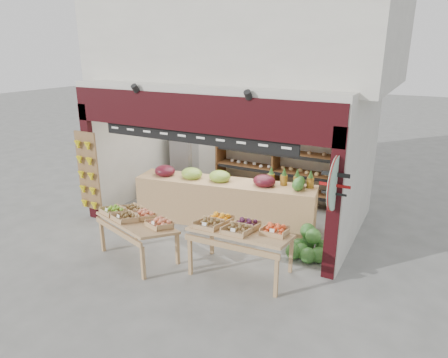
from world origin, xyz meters
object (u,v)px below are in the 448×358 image
(refrigerator, at_px, (185,158))
(display_table_left, at_px, (135,219))
(back_shelving, at_px, (276,157))
(cardboard_stack, at_px, (162,190))
(mid_counter, at_px, (224,201))
(display_table_right, at_px, (238,229))
(watermelon_pile, at_px, (310,247))

(refrigerator, distance_m, display_table_left, 4.16)
(back_shelving, bearing_deg, refrigerator, -178.93)
(cardboard_stack, bearing_deg, mid_counter, -14.84)
(back_shelving, distance_m, display_table_left, 4.16)
(back_shelving, distance_m, cardboard_stack, 3.07)
(cardboard_stack, distance_m, display_table_left, 3.02)
(display_table_left, relative_size, display_table_right, 0.99)
(cardboard_stack, xyz_separation_m, mid_counter, (2.13, -0.56, 0.28))
(refrigerator, relative_size, display_table_right, 0.94)
(back_shelving, height_order, display_table_left, back_shelving)
(back_shelving, bearing_deg, display_table_right, -78.74)
(watermelon_pile, bearing_deg, display_table_right, -130.60)
(back_shelving, distance_m, display_table_right, 3.67)
(mid_counter, distance_m, display_table_right, 2.11)
(back_shelving, relative_size, refrigerator, 1.99)
(refrigerator, bearing_deg, display_table_left, -82.51)
(display_table_left, xyz_separation_m, display_table_right, (1.96, 0.37, 0.07))
(refrigerator, height_order, display_table_left, refrigerator)
(cardboard_stack, xyz_separation_m, display_table_left, (1.37, -2.64, 0.50))
(back_shelving, distance_m, refrigerator, 2.74)
(back_shelving, relative_size, display_table_right, 1.87)
(mid_counter, bearing_deg, display_table_left, -110.15)
(watermelon_pile, bearing_deg, back_shelving, 124.24)
(refrigerator, xyz_separation_m, mid_counter, (2.22, -1.82, -0.27))
(cardboard_stack, bearing_deg, back_shelving, 26.52)
(back_shelving, relative_size, display_table_left, 1.89)
(cardboard_stack, height_order, display_table_left, display_table_left)
(display_table_right, bearing_deg, display_table_left, -169.29)
(display_table_right, bearing_deg, refrigerator, 134.13)
(refrigerator, bearing_deg, back_shelving, -11.96)
(mid_counter, xyz_separation_m, watermelon_pile, (2.16, -0.59, -0.34))
(refrigerator, xyz_separation_m, cardboard_stack, (0.09, -1.26, -0.55))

